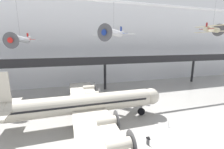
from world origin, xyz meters
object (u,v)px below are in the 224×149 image
at_px(suspended_plane_cream_biplane, 213,29).
at_px(airliner_silver_main, 83,104).
at_px(stanchion_barrier, 169,125).
at_px(suspended_plane_silver_racer, 20,39).
at_px(suspended_plane_white_twin, 114,33).
at_px(info_sign_pedestal, 148,141).

bearing_deg(suspended_plane_cream_biplane, airliner_silver_main, 169.33).
bearing_deg(stanchion_barrier, suspended_plane_silver_racer, 141.75).
xyz_separation_m(suspended_plane_white_twin, stanchion_barrier, (4.28, -14.85, -14.58)).
xyz_separation_m(suspended_plane_cream_biplane, suspended_plane_silver_racer, (-38.74, 10.98, -2.01)).
bearing_deg(airliner_silver_main, suspended_plane_white_twin, 50.83).
distance_m(stanchion_barrier, info_sign_pedestal, 5.91).
height_order(suspended_plane_cream_biplane, info_sign_pedestal, suspended_plane_cream_biplane).
bearing_deg(suspended_plane_cream_biplane, stanchion_barrier, -170.03).
height_order(suspended_plane_cream_biplane, suspended_plane_silver_racer, suspended_plane_cream_biplane).
xyz_separation_m(suspended_plane_white_twin, info_sign_pedestal, (-0.91, -17.68, -14.45)).
bearing_deg(airliner_silver_main, suspended_plane_cream_biplane, 5.76).
relative_size(stanchion_barrier, info_sign_pedestal, 0.87).
height_order(suspended_plane_cream_biplane, stanchion_barrier, suspended_plane_cream_biplane).
bearing_deg(suspended_plane_silver_racer, suspended_plane_cream_biplane, 88.66).
bearing_deg(suspended_plane_cream_biplane, suspended_plane_silver_racer, 147.51).
bearing_deg(suspended_plane_white_twin, suspended_plane_cream_biplane, 116.05).
relative_size(suspended_plane_white_twin, suspended_plane_silver_racer, 0.88).
distance_m(suspended_plane_white_twin, suspended_plane_silver_racer, 19.70).
bearing_deg(suspended_plane_silver_racer, info_sign_pedestal, 55.14).
distance_m(suspended_plane_cream_biplane, suspended_plane_silver_racer, 40.31).
relative_size(airliner_silver_main, suspended_plane_cream_biplane, 4.21).
bearing_deg(suspended_plane_silver_racer, airliner_silver_main, 53.12).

